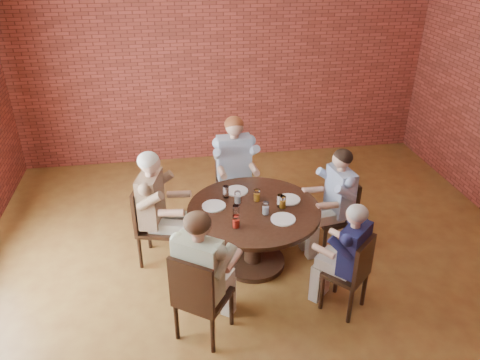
{
  "coord_description": "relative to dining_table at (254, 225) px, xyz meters",
  "views": [
    {
      "loc": [
        -0.92,
        -3.71,
        3.42
      ],
      "look_at": [
        -0.16,
        1.0,
        0.85
      ],
      "focal_mm": 35.0,
      "sensor_mm": 36.0,
      "label": 1
    }
  ],
  "objects": [
    {
      "name": "floor",
      "position": [
        0.08,
        -0.53,
        -0.53
      ],
      "size": [
        7.0,
        7.0,
        0.0
      ],
      "primitive_type": "plane",
      "color": "olive",
      "rests_on": "ground"
    },
    {
      "name": "wall_back",
      "position": [
        0.08,
        2.97,
        1.17
      ],
      "size": [
        7.0,
        0.0,
        7.0
      ],
      "primitive_type": "plane",
      "rotation": [
        1.57,
        0.0,
        0.0
      ],
      "color": "maroon",
      "rests_on": "ground"
    },
    {
      "name": "dining_table",
      "position": [
        0.0,
        0.0,
        0.0
      ],
      "size": [
        1.45,
        1.45,
        0.75
      ],
      "color": "black",
      "rests_on": "floor"
    },
    {
      "name": "chair_a",
      "position": [
        1.05,
        0.16,
        -0.03
      ],
      "size": [
        0.47,
        0.47,
        0.92
      ],
      "rotation": [
        0.0,
        0.0,
        -1.42
      ],
      "color": "black",
      "rests_on": "floor"
    },
    {
      "name": "diner_a",
      "position": [
        0.97,
        0.14,
        0.12
      ],
      "size": [
        0.69,
        0.59,
        1.3
      ],
      "primitive_type": null,
      "rotation": [
        0.0,
        0.0,
        -1.42
      ],
      "color": "#3E62A2",
      "rests_on": "floor"
    },
    {
      "name": "chair_b",
      "position": [
        -0.05,
        1.17,
        -0.01
      ],
      "size": [
        0.47,
        0.47,
        0.97
      ],
      "rotation": [
        0.0,
        0.0,
        0.04
      ],
      "color": "black",
      "rests_on": "floor"
    },
    {
      "name": "diner_b",
      "position": [
        -0.04,
        1.07,
        0.16
      ],
      "size": [
        0.59,
        0.71,
        1.38
      ],
      "primitive_type": null,
      "rotation": [
        0.0,
        0.0,
        0.04
      ],
      "color": "#8D9CB3",
      "rests_on": "floor"
    },
    {
      "name": "chair_c",
      "position": [
        -1.13,
        0.29,
        -0.01
      ],
      "size": [
        0.54,
        0.54,
        0.95
      ],
      "rotation": [
        0.0,
        0.0,
        1.32
      ],
      "color": "black",
      "rests_on": "floor"
    },
    {
      "name": "diner_c",
      "position": [
        -1.04,
        0.27,
        0.15
      ],
      "size": [
        0.79,
        0.7,
        1.36
      ],
      "primitive_type": null,
      "rotation": [
        0.0,
        0.0,
        1.32
      ],
      "color": "brown",
      "rests_on": "floor"
    },
    {
      "name": "chair_d",
      "position": [
        -0.7,
        -1.01,
        -0.01
      ],
      "size": [
        0.61,
        0.61,
        0.95
      ],
      "rotation": [
        0.0,
        0.0,
        2.54
      ],
      "color": "black",
      "rests_on": "floor"
    },
    {
      "name": "diner_d",
      "position": [
        -0.65,
        -0.94,
        0.15
      ],
      "size": [
        0.83,
        0.86,
        1.36
      ],
      "primitive_type": null,
      "rotation": [
        0.0,
        0.0,
        2.54
      ],
      "color": "#C0B297",
      "rests_on": "floor"
    },
    {
      "name": "chair_e",
      "position": [
        0.81,
        -0.88,
        -0.05
      ],
      "size": [
        0.52,
        0.52,
        0.87
      ],
      "rotation": [
        0.0,
        0.0,
        3.89
      ],
      "color": "black",
      "rests_on": "floor"
    },
    {
      "name": "diner_e",
      "position": [
        0.76,
        -0.83,
        0.08
      ],
      "size": [
        0.72,
        0.73,
        1.22
      ],
      "primitive_type": null,
      "rotation": [
        0.0,
        0.0,
        3.89
      ],
      "color": "#171840",
      "rests_on": "floor"
    },
    {
      "name": "plate_a",
      "position": [
        0.41,
        0.11,
        0.23
      ],
      "size": [
        0.26,
        0.26,
        0.01
      ],
      "primitive_type": "cylinder",
      "color": "white",
      "rests_on": "dining_table"
    },
    {
      "name": "plate_b",
      "position": [
        -0.13,
        0.39,
        0.23
      ],
      "size": [
        0.26,
        0.26,
        0.01
      ],
      "primitive_type": "cylinder",
      "color": "white",
      "rests_on": "dining_table"
    },
    {
      "name": "plate_c",
      "position": [
        -0.43,
        0.1,
        0.23
      ],
      "size": [
        0.26,
        0.26,
        0.01
      ],
      "primitive_type": "cylinder",
      "color": "white",
      "rests_on": "dining_table"
    },
    {
      "name": "plate_d",
      "position": [
        0.26,
        -0.27,
        0.23
      ],
      "size": [
        0.26,
        0.26,
        0.01
      ],
      "primitive_type": "cylinder",
      "color": "white",
      "rests_on": "dining_table"
    },
    {
      "name": "glass_a",
      "position": [
        0.29,
        -0.01,
        0.29
      ],
      "size": [
        0.07,
        0.07,
        0.14
      ],
      "primitive_type": "cylinder",
      "color": "white",
      "rests_on": "dining_table"
    },
    {
      "name": "glass_b",
      "position": [
        0.06,
        0.15,
        0.29
      ],
      "size": [
        0.07,
        0.07,
        0.14
      ],
      "primitive_type": "cylinder",
      "color": "white",
      "rests_on": "dining_table"
    },
    {
      "name": "glass_c",
      "position": [
        -0.27,
        0.28,
        0.29
      ],
      "size": [
        0.07,
        0.07,
        0.14
      ],
      "primitive_type": "cylinder",
      "color": "white",
      "rests_on": "dining_table"
    },
    {
      "name": "glass_d",
      "position": [
        -0.16,
        0.14,
        0.29
      ],
      "size": [
        0.07,
        0.07,
        0.14
      ],
      "primitive_type": "cylinder",
      "color": "white",
      "rests_on": "dining_table"
    },
    {
      "name": "glass_e",
      "position": [
        -0.22,
        -0.14,
        0.29
      ],
      "size": [
        0.07,
        0.07,
        0.14
      ],
      "primitive_type": "cylinder",
      "color": "white",
      "rests_on": "dining_table"
    },
    {
      "name": "glass_f",
      "position": [
        -0.25,
        -0.33,
        0.29
      ],
      "size": [
        0.07,
        0.07,
        0.14
      ],
      "primitive_type": "cylinder",
      "color": "white",
      "rests_on": "dining_table"
    },
    {
      "name": "glass_g",
      "position": [
        0.1,
        -0.13,
        0.29
      ],
      "size": [
        0.07,
        0.07,
        0.14
      ],
      "primitive_type": "cylinder",
      "color": "white",
      "rests_on": "dining_table"
    },
    {
      "name": "glass_h",
      "position": [
        0.31,
        -0.04,
        0.29
      ],
      "size": [
        0.07,
        0.07,
        0.14
      ],
      "primitive_type": "cylinder",
      "color": "white",
      "rests_on": "dining_table"
    },
    {
      "name": "smartphone",
      "position": [
        0.31,
        -0.25,
        0.23
      ],
      "size": [
        0.08,
        0.14,
        0.01
      ],
      "primitive_type": "cube",
      "rotation": [
        0.0,
        0.0,
        -0.06
      ],
      "color": "black",
      "rests_on": "dining_table"
    }
  ]
}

